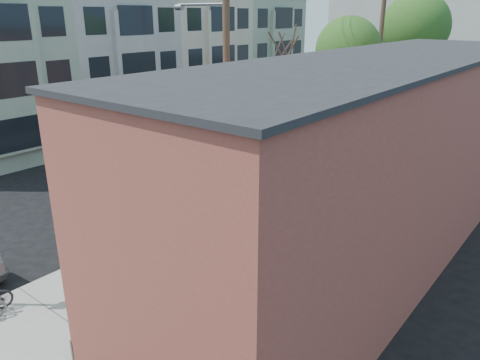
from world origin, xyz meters
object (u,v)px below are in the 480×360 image
Objects in this scene: parking_meter_far at (281,158)px; patio_chair_b at (89,334)px; tree_leafy_far at (415,27)px; cyclist at (130,243)px; patron_grey at (101,301)px; bus at (343,98)px; tree_bare at (279,126)px; car_4 at (347,124)px; patio_chair_a at (162,293)px; tree_leafy_mid at (348,50)px; parking_meter_near at (141,215)px; utility_pole_near at (225,78)px; car_3 at (280,144)px; car_1 at (136,204)px; car_2 at (215,171)px.

parking_meter_far is 14.27m from patio_chair_b.
tree_leafy_far is 26.83m from cyclist.
bus is at bearing -150.75° from patron_grey.
parking_meter_far is 0.22× the size of tree_bare.
tree_leafy_far is 2.26× the size of car_4.
patio_chair_b is (-0.09, -2.29, 0.00)m from patio_chair_a.
tree_leafy_mid is 1.88× the size of car_4.
parking_meter_near is 0.16× the size of tree_leafy_mid.
car_4 is at bearing 98.07° from parking_meter_far.
patron_grey is 29.66m from bus.
utility_pole_near is 10.22m from patron_grey.
car_3 is (-3.23, 13.35, -0.15)m from cyclist.
tree_bare is 13.24m from patio_chair_b.
patio_chair_a is at bearing -35.61° from car_1.
patio_chair_b is at bearing 132.64° from cyclist.
tree_leafy_far is 10.37× the size of patio_chair_b.
patron_grey reaches higher than patio_chair_b.
patron_grey is (2.66, -28.65, -6.00)m from tree_leafy_far.
bus reaches higher than parking_meter_near.
car_2 is (-2.41, -18.50, -6.22)m from tree_leafy_far.
car_4 is (-2.00, 11.35, -2.25)m from tree_bare.
patio_chair_a is 2.70m from cyclist.
parking_meter_far is 3.44m from car_2.
car_1 is 5.18m from car_2.
parking_meter_far is 0.82× the size of patron_grey.
bus is at bearing 116.55° from tree_leafy_mid.
car_4 is at bearing 96.21° from utility_pole_near.
car_1 reaches higher than patio_chair_a.
patron_grey reaches higher than car_4.
tree_leafy_mid reaches higher than patio_chair_b.
tree_leafy_far reaches higher than car_3.
tree_bare is 0.98× the size of car_3.
car_3 is (-2.48, -12.80, -6.12)m from tree_leafy_far.
bus is at bearing 93.02° from car_2.
parking_meter_far is at bearing -84.74° from car_4.
bus is (-4.65, 19.99, -3.98)m from utility_pole_near.
cyclist is at bearing -85.27° from car_4.
car_1 is (-5.25, 3.45, 0.17)m from patio_chair_a.
tree_leafy_far reaches higher than patio_chair_b.
patio_chair_b is 0.19× the size of car_1.
tree_leafy_far reaches higher than parking_meter_far.
patio_chair_a is 1.69m from patron_grey.
parking_meter_near is 19.27m from car_4.
utility_pole_near is at bearing -97.14° from tree_bare.
tree_bare reaches higher than car_2.
tree_leafy_far is 29.40m from patron_grey.
parking_meter_far is at bearing 91.83° from utility_pole_near.
patio_chair_a and patio_chair_b have the same top height.
bus is at bearing 97.32° from car_3.
car_3 reaches higher than parking_meter_far.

